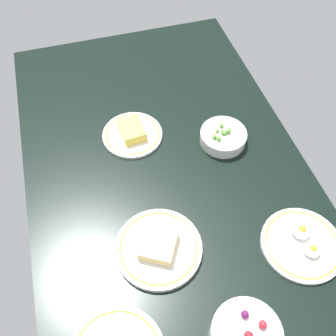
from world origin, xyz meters
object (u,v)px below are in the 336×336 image
(bowl_berries, at_px, (246,335))
(plate_cheese, at_px, (132,133))
(bowl_peas, at_px, (223,136))
(plate_sandwich, at_px, (159,247))
(plate_eggs, at_px, (302,243))

(bowl_berries, relative_size, plate_cheese, 0.83)
(bowl_peas, relative_size, plate_sandwich, 0.64)
(bowl_berries, height_order, plate_cheese, bowl_berries)
(plate_sandwich, bearing_deg, plate_cheese, -3.34)
(bowl_berries, relative_size, plate_sandwich, 0.70)
(plate_eggs, height_order, bowl_berries, bowl_berries)
(bowl_berries, bearing_deg, plate_sandwich, 26.27)
(plate_eggs, xyz_separation_m, bowl_peas, (0.38, 0.07, 0.01))
(bowl_berries, height_order, plate_sandwich, bowl_berries)
(bowl_berries, bearing_deg, plate_eggs, -54.16)
(plate_sandwich, bearing_deg, bowl_peas, -44.35)
(plate_eggs, height_order, plate_sandwich, plate_sandwich)
(plate_cheese, height_order, plate_sandwich, plate_sandwich)
(plate_eggs, bearing_deg, plate_cheese, 34.75)
(plate_eggs, xyz_separation_m, plate_cheese, (0.48, 0.33, 0.00))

